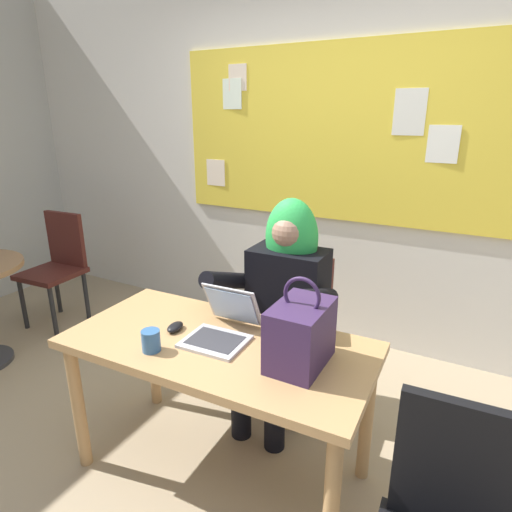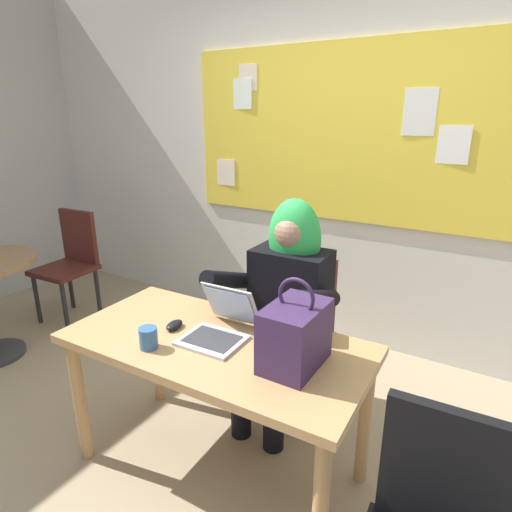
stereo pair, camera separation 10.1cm
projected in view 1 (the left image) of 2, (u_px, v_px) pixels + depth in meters
ground_plane at (203, 478)px, 2.10m from camera, size 24.00×24.00×0.00m
wall_back_bulletin at (335, 147)px, 3.07m from camera, size 6.07×1.81×2.90m
desk_main at (218, 360)px, 1.95m from camera, size 1.41×0.72×0.72m
chair_at_desk at (292, 322)px, 2.54m from camera, size 0.45×0.45×0.91m
person_costumed at (283, 294)px, 2.36m from camera, size 0.60×0.61×1.26m
laptop at (222, 327)px, 1.95m from camera, size 0.29×0.35×0.22m
computer_mouse at (175, 327)px, 2.02m from camera, size 0.07×0.11×0.03m
handbag at (300, 334)px, 1.71m from camera, size 0.20×0.30×0.38m
coffee_mug at (151, 341)px, 1.84m from camera, size 0.08×0.08×0.09m
chair_spare_by_window at (58, 262)px, 3.55m from camera, size 0.45×0.45×0.92m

